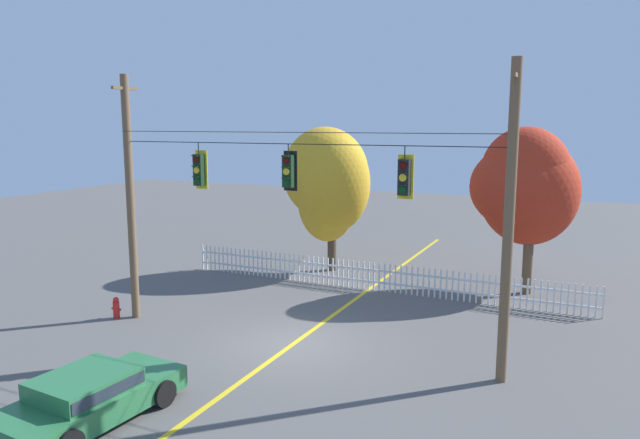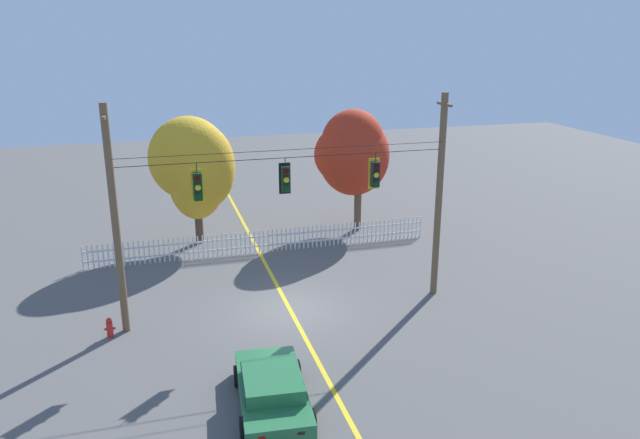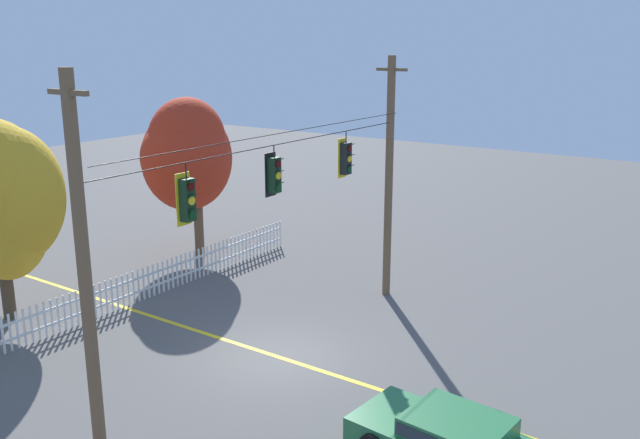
# 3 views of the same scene
# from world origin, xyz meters

# --- Properties ---
(ground) EXTENTS (80.00, 80.00, 0.00)m
(ground) POSITION_xyz_m (0.00, 0.00, 0.00)
(ground) COLOR #565451
(lane_centerline_stripe) EXTENTS (0.16, 36.00, 0.01)m
(lane_centerline_stripe) POSITION_xyz_m (0.00, 0.00, 0.00)
(lane_centerline_stripe) COLOR gold
(lane_centerline_stripe) RESTS_ON ground
(signal_support_span) EXTENTS (12.41, 1.10, 8.16)m
(signal_support_span) POSITION_xyz_m (0.00, -0.00, 4.16)
(signal_support_span) COLOR brown
(signal_support_span) RESTS_ON ground
(traffic_signal_northbound_secondary) EXTENTS (0.43, 0.38, 1.45)m
(traffic_signal_northbound_secondary) POSITION_xyz_m (-3.24, 0.01, 5.16)
(traffic_signal_northbound_secondary) COLOR black
(traffic_signal_northbound_primary) EXTENTS (0.43, 0.38, 1.36)m
(traffic_signal_northbound_primary) POSITION_xyz_m (-0.10, 0.01, 5.23)
(traffic_signal_northbound_primary) COLOR black
(traffic_signal_eastbound_side) EXTENTS (0.43, 0.38, 1.42)m
(traffic_signal_eastbound_side) POSITION_xyz_m (3.36, 0.01, 5.19)
(traffic_signal_eastbound_side) COLOR black
(white_picket_fence) EXTENTS (16.59, 0.06, 1.13)m
(white_picket_fence) POSITION_xyz_m (0.22, 6.58, 0.57)
(white_picket_fence) COLOR white
(white_picket_fence) RESTS_ON ground
(autumn_maple_near_fence) EXTENTS (4.12, 3.47, 6.45)m
(autumn_maple_near_fence) POSITION_xyz_m (-2.69, 8.60, 4.04)
(autumn_maple_near_fence) COLOR #473828
(autumn_maple_near_fence) RESTS_ON ground
(autumn_maple_mid) EXTENTS (4.11, 3.63, 6.48)m
(autumn_maple_mid) POSITION_xyz_m (5.50, 8.91, 4.22)
(autumn_maple_mid) COLOR brown
(autumn_maple_mid) RESTS_ON ground
(parked_car) EXTENTS (2.29, 4.34, 1.15)m
(parked_car) POSITION_xyz_m (-1.94, -6.06, 0.61)
(parked_car) COLOR #286B3D
(parked_car) RESTS_ON ground
(fire_hydrant) EXTENTS (0.38, 0.22, 0.74)m
(fire_hydrant) POSITION_xyz_m (-6.61, -0.36, 0.36)
(fire_hydrant) COLOR red
(fire_hydrant) RESTS_ON ground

